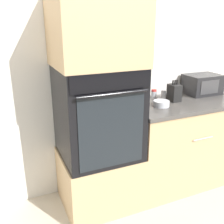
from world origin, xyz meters
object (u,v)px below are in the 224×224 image
object	(u,v)px
knife_block	(174,93)
bowl	(161,103)
wall_oven	(98,113)
condiment_jar_mid	(163,95)
condiment_jar_far	(154,94)
condiment_jar_near	(138,99)
microwave	(202,84)

from	to	relation	value
knife_block	bowl	world-z (taller)	knife_block
wall_oven	bowl	world-z (taller)	wall_oven
condiment_jar_mid	condiment_jar_far	distance (m)	0.10
bowl	condiment_jar_near	world-z (taller)	condiment_jar_near
wall_oven	bowl	xyz separation A→B (m)	(0.61, -0.05, 0.02)
condiment_jar_near	condiment_jar_far	size ratio (longest dim) A/B	0.80
condiment_jar_near	condiment_jar_far	distance (m)	0.24
condiment_jar_near	knife_block	bearing A→B (deg)	-14.05
wall_oven	microwave	xyz separation A→B (m)	(1.26, 0.15, 0.10)
wall_oven	condiment_jar_mid	world-z (taller)	wall_oven
knife_block	condiment_jar_near	size ratio (longest dim) A/B	2.99
knife_block	condiment_jar_far	bearing A→B (deg)	125.24
microwave	condiment_jar_near	distance (m)	0.79
wall_oven	bowl	bearing A→B (deg)	-4.61
bowl	wall_oven	bearing A→B (deg)	175.39
condiment_jar_far	condiment_jar_mid	bearing A→B (deg)	-45.97
condiment_jar_mid	microwave	bearing A→B (deg)	-0.23
knife_block	condiment_jar_far	size ratio (longest dim) A/B	2.38
bowl	condiment_jar_mid	size ratio (longest dim) A/B	1.67
knife_block	wall_oven	bearing A→B (deg)	-176.64
wall_oven	condiment_jar_far	size ratio (longest dim) A/B	9.06
microwave	knife_block	distance (m)	0.45
knife_block	condiment_jar_far	world-z (taller)	knife_block
bowl	condiment_jar_far	world-z (taller)	condiment_jar_far
condiment_jar_near	wall_oven	bearing A→B (deg)	-163.87
microwave	condiment_jar_near	size ratio (longest dim) A/B	5.39
microwave	condiment_jar_far	bearing A→B (deg)	172.65
microwave	bowl	xyz separation A→B (m)	(-0.65, -0.20, -0.08)
wall_oven	microwave	size ratio (longest dim) A/B	2.11
condiment_jar_mid	bowl	bearing A→B (deg)	-127.93
bowl	condiment_jar_far	size ratio (longest dim) A/B	1.68
bowl	condiment_jar_mid	world-z (taller)	condiment_jar_mid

